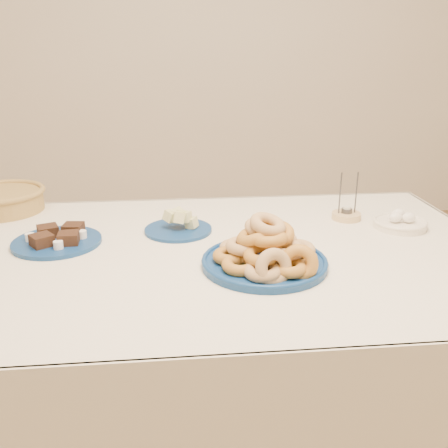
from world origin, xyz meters
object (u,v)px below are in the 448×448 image
(brownie_plate, at_px, (57,239))
(egg_bowl, at_px, (400,222))
(melon_plate, at_px, (179,224))
(donut_platter, at_px, (266,253))
(dining_table, at_px, (222,281))
(wicker_basket, at_px, (1,199))
(candle_holder, at_px, (346,215))

(brownie_plate, relative_size, egg_bowl, 1.75)
(melon_plate, bearing_deg, donut_platter, -52.92)
(dining_table, distance_m, egg_bowl, 0.65)
(donut_platter, xyz_separation_m, wicker_basket, (-0.89, 0.60, 0.00))
(dining_table, xyz_separation_m, brownie_plate, (-0.51, 0.10, 0.12))
(melon_plate, bearing_deg, candle_holder, 6.24)
(donut_platter, relative_size, wicker_basket, 1.03)
(dining_table, height_order, donut_platter, donut_platter)
(melon_plate, bearing_deg, wicker_basket, 156.27)
(donut_platter, bearing_deg, egg_bowl, 28.11)
(donut_platter, distance_m, wicker_basket, 1.08)
(donut_platter, bearing_deg, brownie_plate, 158.81)
(donut_platter, height_order, candle_holder, candle_holder)
(donut_platter, bearing_deg, candle_holder, 46.44)
(donut_platter, relative_size, brownie_plate, 1.19)
(donut_platter, distance_m, egg_bowl, 0.58)
(egg_bowl, bearing_deg, wicker_basket, 166.83)
(brownie_plate, height_order, candle_holder, candle_holder)
(egg_bowl, bearing_deg, melon_plate, 176.89)
(wicker_basket, height_order, candle_holder, candle_holder)
(wicker_basket, relative_size, candle_holder, 2.28)
(donut_platter, distance_m, brownie_plate, 0.66)
(candle_holder, bearing_deg, wicker_basket, 169.94)
(donut_platter, relative_size, candle_holder, 2.36)
(brownie_plate, distance_m, candle_holder, 0.99)
(egg_bowl, bearing_deg, dining_table, -167.90)
(brownie_plate, bearing_deg, dining_table, -10.95)
(melon_plate, height_order, brownie_plate, melon_plate)
(dining_table, xyz_separation_m, wicker_basket, (-0.78, 0.46, 0.15))
(brownie_plate, bearing_deg, wicker_basket, 127.23)
(melon_plate, xyz_separation_m, candle_holder, (0.60, 0.07, -0.01))
(brownie_plate, height_order, wicker_basket, wicker_basket)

